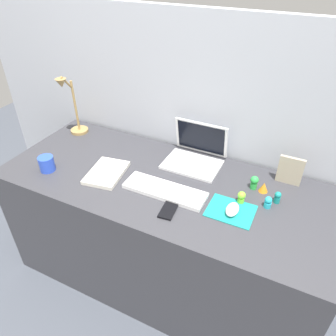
{
  "coord_description": "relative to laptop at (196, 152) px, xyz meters",
  "views": [
    {
      "loc": [
        0.6,
        -1.16,
        1.74
      ],
      "look_at": [
        0.03,
        0.0,
        0.83
      ],
      "focal_mm": 34.34,
      "sensor_mm": 36.0,
      "label": 1
    }
  ],
  "objects": [
    {
      "name": "notebook_pad",
      "position": [
        -0.37,
        -0.32,
        -0.04
      ],
      "size": [
        0.21,
        0.26,
        0.02
      ],
      "primitive_type": "cube",
      "rotation": [
        0.0,
        0.0,
        0.16
      ],
      "color": "silver",
      "rests_on": "desk"
    },
    {
      "name": "picture_frame",
      "position": [
        0.49,
        0.02,
        0.02
      ],
      "size": [
        0.12,
        0.02,
        0.15
      ],
      "primitive_type": "cube",
      "color": "#B2A58C",
      "rests_on": "desk"
    },
    {
      "name": "back_wall",
      "position": [
        -0.08,
        0.15,
        -0.05
      ],
      "size": [
        2.9,
        0.05,
        1.5
      ],
      "primitive_type": "cube",
      "color": "#B2B7C1",
      "rests_on": "ground_plane"
    },
    {
      "name": "mouse",
      "position": [
        0.31,
        -0.32,
        -0.03
      ],
      "size": [
        0.06,
        0.1,
        0.03
      ],
      "primitive_type": "ellipsoid",
      "color": "white",
      "rests_on": "mousepad"
    },
    {
      "name": "cell_phone",
      "position": [
        0.04,
        -0.43,
        -0.05
      ],
      "size": [
        0.08,
        0.13,
        0.01
      ],
      "primitive_type": "cube",
      "rotation": [
        0.0,
        0.0,
        0.1
      ],
      "color": "black",
      "rests_on": "desk"
    },
    {
      "name": "toy_figurine_cyan",
      "position": [
        0.44,
        -0.21,
        -0.02
      ],
      "size": [
        0.03,
        0.03,
        0.06
      ],
      "color": "#28B7CC",
      "rests_on": "desk"
    },
    {
      "name": "toy_figurine_orange",
      "position": [
        0.4,
        -0.11,
        -0.03
      ],
      "size": [
        0.05,
        0.05,
        0.05
      ],
      "primitive_type": "cone",
      "color": "orange",
      "rests_on": "desk"
    },
    {
      "name": "toy_figurine_green",
      "position": [
        0.35,
        -0.1,
        -0.02
      ],
      "size": [
        0.04,
        0.04,
        0.07
      ],
      "color": "green",
      "rests_on": "desk"
    },
    {
      "name": "toy_figurine_teal",
      "position": [
        0.47,
        -0.16,
        -0.02
      ],
      "size": [
        0.03,
        0.03,
        0.06
      ],
      "color": "teal",
      "rests_on": "desk"
    },
    {
      "name": "desk_lamp",
      "position": [
        -0.8,
        -0.05,
        0.13
      ],
      "size": [
        0.11,
        0.17,
        0.39
      ],
      "color": "#A5844C",
      "rests_on": "desk"
    },
    {
      "name": "desk",
      "position": [
        -0.08,
        -0.25,
        -0.42
      ],
      "size": [
        1.7,
        0.71,
        0.74
      ],
      "primitive_type": "cube",
      "color": "#38383D",
      "rests_on": "ground_plane"
    },
    {
      "name": "laptop",
      "position": [
        0.0,
        0.0,
        0.0
      ],
      "size": [
        0.3,
        0.25,
        0.21
      ],
      "color": "white",
      "rests_on": "desk"
    },
    {
      "name": "mousepad",
      "position": [
        0.3,
        -0.31,
        -0.05
      ],
      "size": [
        0.21,
        0.17,
        0.0
      ],
      "primitive_type": "cube",
      "color": "teal",
      "rests_on": "desk"
    },
    {
      "name": "ground_plane",
      "position": [
        -0.08,
        -0.25,
        -0.79
      ],
      "size": [
        6.0,
        6.0,
        0.0
      ],
      "primitive_type": "plane",
      "color": "#474C56"
    },
    {
      "name": "coffee_mug",
      "position": [
        -0.68,
        -0.43,
        -0.01
      ],
      "size": [
        0.08,
        0.08,
        0.08
      ],
      "primitive_type": "cylinder",
      "color": "blue",
      "rests_on": "desk"
    },
    {
      "name": "keyboard",
      "position": [
        -0.03,
        -0.32,
        -0.04
      ],
      "size": [
        0.41,
        0.13,
        0.02
      ],
      "primitive_type": "cube",
      "color": "white",
      "rests_on": "desk"
    },
    {
      "name": "toy_figurine_lime",
      "position": [
        0.32,
        -0.24,
        -0.02
      ],
      "size": [
        0.04,
        0.04,
        0.06
      ],
      "color": "#8CDB33",
      "rests_on": "desk"
    }
  ]
}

